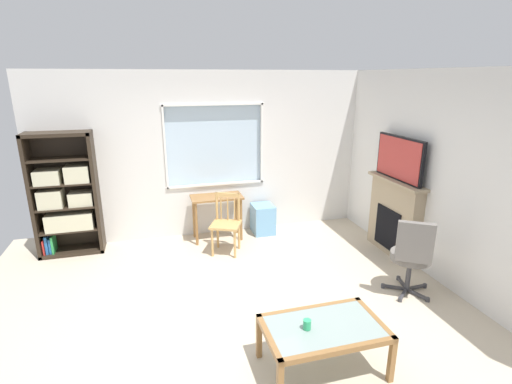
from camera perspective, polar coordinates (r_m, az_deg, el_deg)
name	(u,v)px	position (r m, az deg, el deg)	size (l,w,h in m)	color
ground	(239,307)	(4.67, -2.49, -16.73)	(6.27, 5.70, 0.02)	beige
wall_back_with_window	(204,157)	(6.33, -7.72, 5.22)	(5.27, 0.15, 2.67)	silver
wall_right	(448,180)	(5.35, 26.68, 1.65)	(0.12, 4.90, 2.67)	silver
bookshelf	(66,197)	(6.27, -26.45, -0.73)	(0.90, 0.38, 1.83)	#2D2319
desk_under_window	(217,205)	(6.20, -5.85, -1.87)	(0.82, 0.42, 0.73)	olive
wooden_chair	(226,223)	(5.78, -4.46, -4.63)	(0.55, 0.54, 0.90)	tan
plastic_drawer_unit	(263,219)	(6.53, 1.02, -4.01)	(0.35, 0.40, 0.49)	#72ADDB
fireplace	(394,217)	(6.03, 19.84, -3.51)	(0.26, 1.12, 1.15)	tan
tv	(399,158)	(5.79, 20.55, 4.70)	(0.06, 0.99, 0.62)	black
office_chair	(412,254)	(4.96, 22.19, -8.50)	(0.61, 0.62, 1.00)	slate
coffee_table	(324,332)	(3.68, 10.01, -19.78)	(1.07, 0.66, 0.45)	#8C9E99
sippy_cup	(307,324)	(3.56, 7.60, -18.94)	(0.07, 0.07, 0.09)	#33B770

